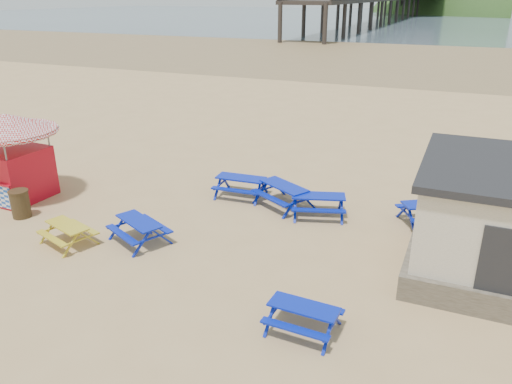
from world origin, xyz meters
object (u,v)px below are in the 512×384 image
at_px(picnic_table_blue_a, 241,187).
at_px(picnic_table_blue_b, 284,196).
at_px(picnic_table_yellow, 68,234).
at_px(ice_cream_kiosk, 9,146).
at_px(litter_bin, 20,204).

bearing_deg(picnic_table_blue_a, picnic_table_blue_b, -11.30).
relative_size(picnic_table_yellow, ice_cream_kiosk, 0.50).
xyz_separation_m(picnic_table_yellow, ice_cream_kiosk, (-4.55, 2.24, 1.75)).
bearing_deg(ice_cream_kiosk, picnic_table_blue_a, 26.03).
relative_size(picnic_table_blue_a, litter_bin, 1.99).
xyz_separation_m(picnic_table_blue_a, litter_bin, (-6.32, -4.83, 0.11)).
height_order(picnic_table_blue_a, litter_bin, litter_bin).
bearing_deg(ice_cream_kiosk, picnic_table_yellow, -24.33).
distance_m(picnic_table_yellow, ice_cream_kiosk, 5.37).
bearing_deg(picnic_table_blue_b, picnic_table_blue_a, -158.24).
relative_size(picnic_table_blue_a, picnic_table_blue_b, 0.79).
distance_m(picnic_table_blue_a, ice_cream_kiosk, 8.80).
bearing_deg(picnic_table_blue_b, ice_cream_kiosk, -132.03).
xyz_separation_m(picnic_table_yellow, litter_bin, (-3.00, 0.95, 0.17)).
distance_m(ice_cream_kiosk, litter_bin, 2.56).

